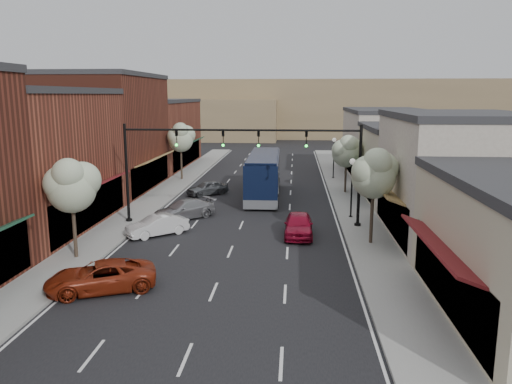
% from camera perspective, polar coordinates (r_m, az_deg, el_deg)
% --- Properties ---
extents(ground, '(160.00, 160.00, 0.00)m').
position_cam_1_polar(ground, '(27.24, -3.51, -8.11)').
color(ground, black).
rests_on(ground, ground).
extents(sidewalk_left, '(2.80, 73.00, 0.15)m').
position_cam_1_polar(sidewalk_left, '(46.45, -10.64, -0.13)').
color(sidewalk_left, gray).
rests_on(sidewalk_left, ground).
extents(sidewalk_right, '(2.80, 73.00, 0.15)m').
position_cam_1_polar(sidewalk_right, '(45.10, 10.44, -0.46)').
color(sidewalk_right, gray).
rests_on(sidewalk_right, ground).
extents(curb_left, '(0.25, 73.00, 0.17)m').
position_cam_1_polar(curb_left, '(46.10, -8.96, -0.16)').
color(curb_left, gray).
rests_on(curb_left, ground).
extents(curb_right, '(0.25, 73.00, 0.17)m').
position_cam_1_polar(curb_right, '(44.98, 8.67, -0.43)').
color(curb_right, gray).
rests_on(curb_right, ground).
extents(bldg_left_midnear, '(10.14, 14.10, 9.40)m').
position_cam_1_polar(bldg_left_midnear, '(36.45, -24.98, 3.28)').
color(bldg_left_midnear, brown).
rests_on(bldg_left_midnear, ground).
extents(bldg_left_midfar, '(10.14, 14.10, 10.90)m').
position_cam_1_polar(bldg_left_midfar, '(48.99, -17.06, 6.44)').
color(bldg_left_midfar, maroon).
rests_on(bldg_left_midfar, ground).
extents(bldg_left_far, '(10.14, 18.10, 8.40)m').
position_cam_1_polar(bldg_left_far, '(64.20, -11.77, 6.56)').
color(bldg_left_far, brown).
rests_on(bldg_left_far, ground).
extents(bldg_right_midnear, '(9.14, 12.10, 7.90)m').
position_cam_1_polar(bldg_right_midnear, '(33.42, 21.96, 1.60)').
color(bldg_right_midnear, beige).
rests_on(bldg_right_midnear, ground).
extents(bldg_right_midfar, '(9.14, 12.10, 6.40)m').
position_cam_1_polar(bldg_right_midfar, '(44.99, 17.38, 3.18)').
color(bldg_right_midfar, '#B5AC90').
rests_on(bldg_right_midfar, ground).
extents(bldg_right_far, '(9.14, 16.10, 7.40)m').
position_cam_1_polar(bldg_right_far, '(58.58, 14.43, 5.54)').
color(bldg_right_far, beige).
rests_on(bldg_right_far, ground).
extents(hill_far, '(120.00, 30.00, 12.00)m').
position_cam_1_polar(hill_far, '(115.57, 2.72, 9.59)').
color(hill_far, '#7A6647').
rests_on(hill_far, ground).
extents(hill_near, '(50.00, 20.00, 8.00)m').
position_cam_1_polar(hill_near, '(107.48, -11.09, 8.22)').
color(hill_near, '#7A6647').
rests_on(hill_near, ground).
extents(signal_mast_right, '(8.22, 0.46, 7.00)m').
position_cam_1_polar(signal_mast_right, '(33.80, 7.80, 3.62)').
color(signal_mast_right, black).
rests_on(signal_mast_right, ground).
extents(signal_mast_left, '(8.22, 0.46, 7.00)m').
position_cam_1_polar(signal_mast_left, '(35.00, -10.94, 3.78)').
color(signal_mast_left, black).
rests_on(signal_mast_left, ground).
extents(tree_right_near, '(2.85, 2.65, 5.95)m').
position_cam_1_polar(tree_right_near, '(30.12, 13.41, 2.19)').
color(tree_right_near, '#47382B').
rests_on(tree_right_near, ground).
extents(tree_right_far, '(2.85, 2.65, 5.43)m').
position_cam_1_polar(tree_right_far, '(45.92, 10.36, 4.70)').
color(tree_right_far, '#47382B').
rests_on(tree_right_far, ground).
extents(tree_left_near, '(2.85, 2.65, 5.69)m').
position_cam_1_polar(tree_left_near, '(28.46, -20.32, 0.83)').
color(tree_left_near, '#47382B').
rests_on(tree_left_near, ground).
extents(tree_left_far, '(2.85, 2.65, 6.13)m').
position_cam_1_polar(tree_left_far, '(52.95, -8.57, 6.24)').
color(tree_left_far, '#47382B').
rests_on(tree_left_far, ground).
extents(lamp_post_near, '(0.44, 0.44, 4.44)m').
position_cam_1_polar(lamp_post_near, '(36.69, 10.92, 1.56)').
color(lamp_post_near, black).
rests_on(lamp_post_near, ground).
extents(lamp_post_far, '(0.44, 0.44, 4.44)m').
position_cam_1_polar(lamp_post_far, '(53.96, 8.90, 4.62)').
color(lamp_post_far, black).
rests_on(lamp_post_far, ground).
extents(coach_bus, '(2.96, 12.40, 3.78)m').
position_cam_1_polar(coach_bus, '(44.32, 0.89, 2.01)').
color(coach_bus, black).
rests_on(coach_bus, ground).
extents(red_hatchback, '(1.83, 4.45, 1.51)m').
position_cam_1_polar(red_hatchback, '(32.11, 4.89, -3.74)').
color(red_hatchback, maroon).
rests_on(red_hatchback, ground).
extents(parked_car_a, '(5.47, 4.03, 1.38)m').
position_cam_1_polar(parked_car_a, '(24.41, -17.33, -9.21)').
color(parked_car_a, maroon).
rests_on(parked_car_a, ground).
extents(parked_car_b, '(3.96, 3.68, 1.32)m').
position_cam_1_polar(parked_car_b, '(32.80, -11.24, -3.77)').
color(parked_car_b, silver).
rests_on(parked_car_b, ground).
extents(parked_car_c, '(4.81, 4.64, 1.38)m').
position_cam_1_polar(parked_car_c, '(36.84, -8.22, -1.99)').
color(parked_car_c, gray).
rests_on(parked_car_c, ground).
extents(parked_car_d, '(3.95, 3.64, 1.31)m').
position_cam_1_polar(parked_car_d, '(45.29, -5.58, 0.47)').
color(parked_car_d, '#505457').
rests_on(parked_car_d, ground).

